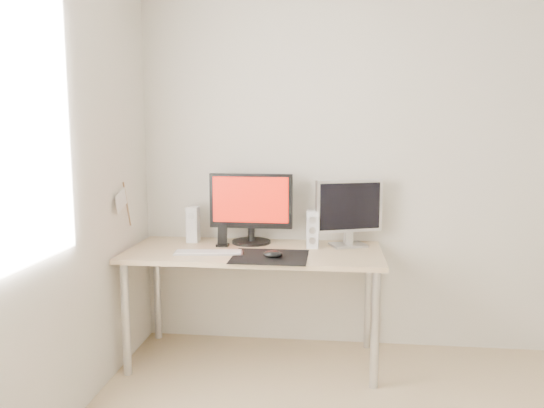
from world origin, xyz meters
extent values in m
plane|color=silver|center=(0.00, 1.75, 1.25)|extent=(3.50, 0.00, 3.50)
cube|color=black|center=(-0.81, 1.21, 0.73)|extent=(0.45, 0.40, 0.00)
ellipsoid|color=black|center=(-0.79, 1.18, 0.75)|extent=(0.12, 0.07, 0.04)
cube|color=#D1B587|center=(-0.93, 1.38, 0.71)|extent=(1.60, 0.70, 0.03)
cylinder|color=silver|center=(-1.67, 1.09, 0.35)|extent=(0.05, 0.05, 0.70)
cylinder|color=silver|center=(-0.19, 1.09, 0.35)|extent=(0.05, 0.05, 0.70)
cylinder|color=silver|center=(-1.67, 1.67, 0.35)|extent=(0.05, 0.05, 0.70)
cylinder|color=silver|center=(-0.19, 1.67, 0.35)|extent=(0.05, 0.05, 0.70)
cylinder|color=black|center=(-0.98, 1.59, 0.74)|extent=(0.27, 0.27, 0.02)
cylinder|color=black|center=(-0.98, 1.59, 0.81)|extent=(0.05, 0.05, 0.12)
cube|color=black|center=(-0.98, 1.58, 1.02)|extent=(0.55, 0.06, 0.36)
cube|color=red|center=(-0.98, 1.55, 1.03)|extent=(0.50, 0.01, 0.30)
cube|color=#B0AFB2|center=(-0.34, 1.56, 0.74)|extent=(0.26, 0.23, 0.01)
cube|color=silver|center=(-0.34, 1.56, 0.80)|extent=(0.06, 0.06, 0.10)
cube|color=silver|center=(-0.34, 1.56, 0.99)|extent=(0.43, 0.20, 0.34)
cube|color=black|center=(-0.33, 1.54, 0.99)|extent=(0.38, 0.15, 0.30)
cube|color=silver|center=(-1.37, 1.58, 0.85)|extent=(0.08, 0.09, 0.24)
cylinder|color=silver|center=(-1.37, 1.53, 0.78)|extent=(0.05, 0.01, 0.05)
cylinder|color=silver|center=(-1.37, 1.53, 0.85)|extent=(0.05, 0.01, 0.05)
cylinder|color=#B3B3B5|center=(-1.37, 1.53, 0.92)|extent=(0.05, 0.01, 0.05)
cube|color=white|center=(-0.57, 1.49, 0.85)|extent=(0.08, 0.09, 0.24)
cylinder|color=silver|center=(-0.57, 1.45, 0.78)|extent=(0.05, 0.01, 0.05)
cylinder|color=silver|center=(-0.57, 1.45, 0.85)|extent=(0.05, 0.01, 0.05)
cylinder|color=silver|center=(-0.57, 1.45, 0.92)|extent=(0.05, 0.01, 0.05)
cube|color=#B0B0B2|center=(-1.19, 1.25, 0.73)|extent=(0.43, 0.17, 0.01)
cube|color=white|center=(-1.19, 1.25, 0.74)|extent=(0.41, 0.15, 0.01)
cube|color=black|center=(-1.15, 1.46, 0.74)|extent=(0.08, 0.07, 0.02)
cube|color=black|center=(-1.15, 1.46, 0.81)|extent=(0.06, 0.03, 0.12)
cylinder|color=#A57F54|center=(-1.72, 1.30, 1.02)|extent=(0.01, 0.10, 0.29)
cube|color=white|center=(-1.72, 1.21, 1.06)|extent=(0.00, 0.19, 0.15)
camera|label=1|loc=(-0.45, -1.85, 1.48)|focal=35.00mm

